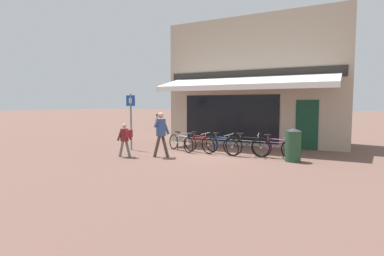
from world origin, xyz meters
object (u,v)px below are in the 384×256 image
bicycle_purple (275,148)px  parking_sign (131,116)px  pedestrian_child (125,136)px  bicycle_blue (221,145)px  bicycle_silver (181,142)px  bicycle_red (199,143)px  litter_bin (293,145)px  bicycle_black (247,146)px  pedestrian_adult (161,130)px

bicycle_purple → parking_sign: parking_sign is taller
pedestrian_child → parking_sign: size_ratio=0.52×
parking_sign → bicycle_blue: bearing=11.4°
bicycle_silver → bicycle_blue: 1.76m
pedestrian_child → bicycle_red: bearing=-130.4°
bicycle_purple → pedestrian_child: (-4.94, -2.22, 0.37)m
pedestrian_child → litter_bin: (5.59, 1.91, -0.18)m
bicycle_purple → pedestrian_child: size_ratio=1.48×
bicycle_black → parking_sign: size_ratio=0.75×
pedestrian_adult → litter_bin: 4.62m
pedestrian_adult → bicycle_purple: bearing=-155.3°
bicycle_silver → litter_bin: bearing=24.5°
pedestrian_adult → parking_sign: bearing=-22.3°
bicycle_purple → litter_bin: size_ratio=1.61×
pedestrian_adult → pedestrian_child: size_ratio=1.34×
bicycle_black → pedestrian_child: pedestrian_child is taller
bicycle_red → bicycle_black: 1.97m
bicycle_purple → pedestrian_child: pedestrian_child is taller
bicycle_silver → litter_bin: size_ratio=1.42×
bicycle_purple → parking_sign: bearing=-162.1°
bicycle_silver → bicycle_blue: bicycle_blue is taller
bicycle_black → bicycle_silver: bearing=169.0°
bicycle_silver → bicycle_blue: (1.76, 0.09, 0.01)m
bicycle_silver → bicycle_red: bearing=25.7°
bicycle_red → bicycle_black: bicycle_black is taller
bicycle_silver → bicycle_purple: 3.80m
bicycle_red → pedestrian_child: pedestrian_child is taller
bicycle_silver → pedestrian_child: 2.43m
bicycle_blue → bicycle_black: 1.07m
bicycle_blue → pedestrian_adult: pedestrian_adult is taller
bicycle_silver → bicycle_black: size_ratio=0.91×
pedestrian_adult → parking_sign: size_ratio=0.70×
bicycle_blue → parking_sign: (-3.77, -0.76, 1.08)m
bicycle_blue → pedestrian_child: pedestrian_child is taller
bicycle_silver → parking_sign: (-2.01, -0.68, 1.09)m
bicycle_red → pedestrian_child: 2.90m
bicycle_black → parking_sign: (-4.83, -0.61, 1.05)m
bicycle_silver → parking_sign: parking_sign is taller
pedestrian_child → parking_sign: (-0.88, 1.43, 0.69)m
bicycle_black → parking_sign: bearing=177.5°
bicycle_purple → pedestrian_adult: 4.14m
bicycle_purple → bicycle_black: bearing=-159.8°
bicycle_red → bicycle_purple: size_ratio=0.89×
bicycle_red → pedestrian_adult: (-0.78, -1.54, 0.63)m
bicycle_silver → litter_bin: litter_bin is taller
bicycle_black → bicycle_purple: 1.00m
bicycle_black → pedestrian_child: bearing=-162.4°
bicycle_blue → litter_bin: litter_bin is taller
pedestrian_adult → bicycle_blue: bearing=-135.2°
bicycle_silver → bicycle_red: size_ratio=0.99×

